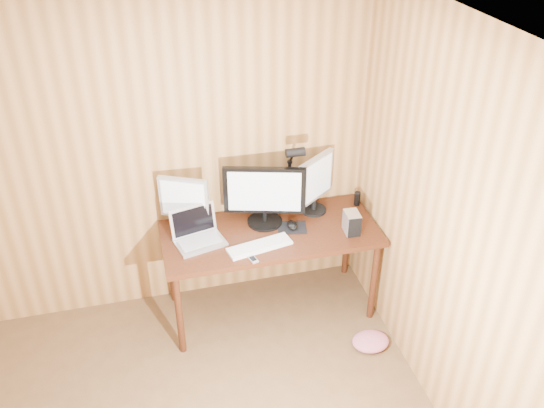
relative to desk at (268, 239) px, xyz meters
name	(u,v)px	position (x,y,z in m)	size (l,w,h in m)	color
room_shell	(152,377)	(-0.93, -1.70, 0.62)	(4.00, 4.00, 4.00)	brown
desk	(268,239)	(0.00, 0.00, 0.00)	(1.60, 0.70, 0.75)	#3B1A0C
monitor_center	(265,195)	(-0.01, 0.05, 0.37)	(0.59, 0.26, 0.47)	black
monitor_left	(184,202)	(-0.60, 0.13, 0.35)	(0.35, 0.19, 0.42)	black
monitor_right	(315,183)	(0.40, 0.12, 0.37)	(0.35, 0.28, 0.47)	black
laptop	(197,233)	(-0.54, -0.05, 0.18)	(0.39, 0.34, 0.24)	silver
keyboard	(260,246)	(-0.12, -0.25, 0.13)	(0.48, 0.23, 0.02)	white
mousepad	(292,228)	(0.17, -0.07, 0.12)	(0.21, 0.17, 0.00)	black
mouse	(292,225)	(0.17, -0.07, 0.15)	(0.07, 0.12, 0.04)	black
hard_drive	(352,223)	(0.58, -0.22, 0.20)	(0.11, 0.15, 0.16)	silver
phone	(253,259)	(-0.20, -0.38, 0.13)	(0.07, 0.10, 0.01)	silver
speaker	(357,199)	(0.76, 0.12, 0.18)	(0.05, 0.05, 0.11)	black
desk_lamp	(292,168)	(0.23, 0.16, 0.50)	(0.14, 0.20, 0.61)	black
fabric_pile	(371,341)	(0.62, -0.66, -0.58)	(0.28, 0.23, 0.09)	#B8596A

